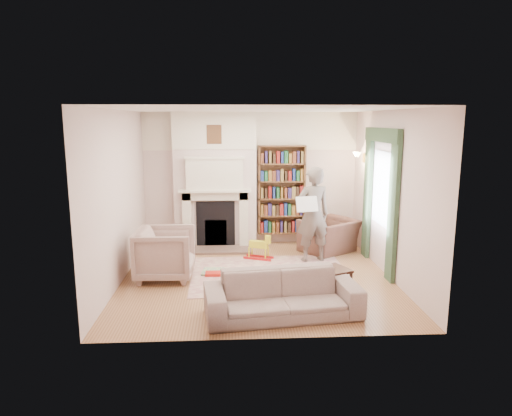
{
  "coord_description": "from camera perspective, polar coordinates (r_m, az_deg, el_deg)",
  "views": [
    {
      "loc": [
        -0.44,
        -7.41,
        2.63
      ],
      "look_at": [
        0.0,
        0.25,
        1.15
      ],
      "focal_mm": 32.0,
      "sensor_mm": 36.0,
      "label": 1
    }
  ],
  "objects": [
    {
      "name": "coffee_table",
      "position": [
        6.97,
        8.65,
        -9.4
      ],
      "size": [
        0.82,
        0.7,
        0.45
      ],
      "primitive_type": null,
      "rotation": [
        0.0,
        0.0,
        0.43
      ],
      "color": "black",
      "rests_on": "floor"
    },
    {
      "name": "floor",
      "position": [
        7.88,
        0.1,
        -8.59
      ],
      "size": [
        4.5,
        4.5,
        0.0
      ],
      "primitive_type": "plane",
      "color": "brown",
      "rests_on": "ground"
    },
    {
      "name": "bookcase",
      "position": [
        9.7,
        3.21,
        2.28
      ],
      "size": [
        1.0,
        0.24,
        1.85
      ],
      "primitive_type": "cube",
      "color": "brown",
      "rests_on": "floor"
    },
    {
      "name": "window",
      "position": [
        8.34,
        15.47,
        2.38
      ],
      "size": [
        0.02,
        0.9,
        1.3
      ],
      "primitive_type": "cube",
      "color": "silver",
      "rests_on": "wall_right"
    },
    {
      "name": "wall_left",
      "position": [
        7.73,
        -16.79,
        1.29
      ],
      "size": [
        0.0,
        4.5,
        4.5
      ],
      "primitive_type": "plane",
      "rotation": [
        1.57,
        0.0,
        1.57
      ],
      "color": "beige",
      "rests_on": "floor"
    },
    {
      "name": "rocking_horse",
      "position": [
        8.75,
        0.32,
        -4.91
      ],
      "size": [
        0.59,
        0.41,
        0.48
      ],
      "primitive_type": null,
      "rotation": [
        0.0,
        0.0,
        -0.39
      ],
      "color": "yellow",
      "rests_on": "rug"
    },
    {
      "name": "curtain_right",
      "position": [
        9.03,
        13.77,
        1.48
      ],
      "size": [
        0.07,
        0.32,
        2.4
      ],
      "primitive_type": "cube",
      "color": "#2E4931",
      "rests_on": "floor"
    },
    {
      "name": "wall_front",
      "position": [
        5.33,
        1.53,
        -2.46
      ],
      "size": [
        4.5,
        0.0,
        4.5
      ],
      "primitive_type": "plane",
      "rotation": [
        -1.57,
        0.0,
        0.0
      ],
      "color": "beige",
      "rests_on": "floor"
    },
    {
      "name": "sofa",
      "position": [
        6.3,
        3.35,
        -10.76
      ],
      "size": [
        2.18,
        1.07,
        0.61
      ],
      "primitive_type": "imported",
      "rotation": [
        0.0,
        0.0,
        0.12
      ],
      "color": "#A99F8C",
      "rests_on": "floor"
    },
    {
      "name": "board_game",
      "position": [
        8.08,
        -5.3,
        -7.92
      ],
      "size": [
        0.43,
        0.43,
        0.03
      ],
      "primitive_type": "cube",
      "rotation": [
        0.0,
        0.0,
        -0.11
      ],
      "color": "#F1DC55",
      "rests_on": "rug"
    },
    {
      "name": "armchair_reading",
      "position": [
        9.35,
        9.11,
        -3.45
      ],
      "size": [
        1.35,
        1.31,
        0.66
      ],
      "primitive_type": "imported",
      "rotation": [
        0.0,
        0.0,
        3.74
      ],
      "color": "#50362A",
      "rests_on": "floor"
    },
    {
      "name": "wall_back",
      "position": [
        9.75,
        -0.67,
        3.67
      ],
      "size": [
        4.5,
        0.0,
        4.5
      ],
      "primitive_type": "plane",
      "rotation": [
        1.57,
        0.0,
        0.0
      ],
      "color": "beige",
      "rests_on": "floor"
    },
    {
      "name": "newspaper",
      "position": [
        8.3,
        6.39,
        0.49
      ],
      "size": [
        0.42,
        0.2,
        0.27
      ],
      "primitive_type": "cube",
      "rotation": [
        -0.35,
        0.0,
        0.22
      ],
      "color": "white",
      "rests_on": "man_reading"
    },
    {
      "name": "armchair_left",
      "position": [
        7.84,
        -11.27,
        -5.6
      ],
      "size": [
        0.96,
        0.94,
        0.86
      ],
      "primitive_type": "imported",
      "rotation": [
        0.0,
        0.0,
        1.55
      ],
      "color": "#B4A794",
      "rests_on": "floor"
    },
    {
      "name": "wall_right",
      "position": [
        7.98,
        16.46,
        1.6
      ],
      "size": [
        0.0,
        4.5,
        4.5
      ],
      "primitive_type": "plane",
      "rotation": [
        1.57,
        0.0,
        -1.57
      ],
      "color": "beige",
      "rests_on": "floor"
    },
    {
      "name": "comic_annuals",
      "position": [
        7.5,
        2.38,
        -9.47
      ],
      "size": [
        0.79,
        0.65,
        0.02
      ],
      "color": "red",
      "rests_on": "rug"
    },
    {
      "name": "paraffin_heater",
      "position": [
        9.09,
        -8.56,
        -4.22
      ],
      "size": [
        0.26,
        0.26,
        0.55
      ],
      "primitive_type": "cylinder",
      "rotation": [
        0.0,
        0.0,
        -0.09
      ],
      "color": "#B5B7BD",
      "rests_on": "floor"
    },
    {
      "name": "wall_sconce",
      "position": [
        9.28,
        12.24,
        6.16
      ],
      "size": [
        0.2,
        0.24,
        0.24
      ],
      "primitive_type": null,
      "color": "gold",
      "rests_on": "wall_right"
    },
    {
      "name": "ceiling",
      "position": [
        7.43,
        0.11,
        12.22
      ],
      "size": [
        4.5,
        4.5,
        0.0
      ],
      "primitive_type": "plane",
      "rotation": [
        3.14,
        0.0,
        0.0
      ],
      "color": "white",
      "rests_on": "wall_back"
    },
    {
      "name": "game_box_lid",
      "position": [
        7.95,
        -5.27,
        -8.18
      ],
      "size": [
        0.3,
        0.21,
        0.05
      ],
      "primitive_type": "cube",
      "rotation": [
        0.0,
        0.0,
        -0.03
      ],
      "color": "red",
      "rests_on": "rug"
    },
    {
      "name": "rug",
      "position": [
        8.0,
        1.8,
        -8.25
      ],
      "size": [
        2.72,
        2.11,
        0.01
      ],
      "primitive_type": "cube",
      "rotation": [
        0.0,
        0.0,
        0.01
      ],
      "color": "beige",
      "rests_on": "floor"
    },
    {
      "name": "curtain_left",
      "position": [
        7.72,
        16.77,
        -0.23
      ],
      "size": [
        0.07,
        0.32,
        2.4
      ],
      "primitive_type": "cube",
      "color": "#2E4931",
      "rests_on": "floor"
    },
    {
      "name": "fireplace",
      "position": [
        9.55,
        -5.12,
        3.39
      ],
      "size": [
        1.7,
        0.58,
        2.8
      ],
      "color": "beige",
      "rests_on": "floor"
    },
    {
      "name": "man_reading",
      "position": [
        8.56,
        7.13,
        -0.83
      ],
      "size": [
        0.73,
        0.56,
        1.8
      ],
      "primitive_type": "imported",
      "rotation": [
        0.0,
        0.0,
        3.36
      ],
      "color": "#62564E",
      "rests_on": "floor"
    },
    {
      "name": "pelmet",
      "position": [
        8.25,
        15.5,
        8.79
      ],
      "size": [
        0.09,
        1.7,
        0.24
      ],
      "primitive_type": "cube",
      "color": "#2E4931",
      "rests_on": "wall_right"
    }
  ]
}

